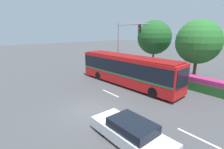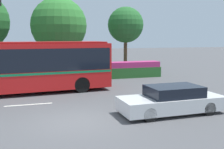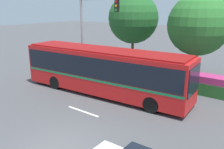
% 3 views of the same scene
% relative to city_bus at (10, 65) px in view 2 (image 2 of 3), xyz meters
% --- Properties ---
extents(ground_plane, '(140.00, 140.00, 0.00)m').
position_rel_city_bus_xyz_m(ground_plane, '(2.87, -6.63, -1.83)').
color(ground_plane, '#4C4C4F').
extents(city_bus, '(12.59, 3.41, 3.22)m').
position_rel_city_bus_xyz_m(city_bus, '(0.00, 0.00, 0.00)').
color(city_bus, red).
rests_on(city_bus, ground).
extents(sedan_foreground, '(4.90, 1.93, 1.29)m').
position_rel_city_bus_xyz_m(sedan_foreground, '(7.34, -6.77, -1.22)').
color(sedan_foreground, silver).
rests_on(sedan_foreground, ground).
extents(flowering_hedge, '(9.70, 1.23, 1.37)m').
position_rel_city_bus_xyz_m(flowering_hedge, '(7.47, 4.33, -1.16)').
color(flowering_hedge, '#286028').
rests_on(flowering_hedge, ground).
extents(street_tree_centre, '(5.07, 5.07, 7.11)m').
position_rel_city_bus_xyz_m(street_tree_centre, '(3.87, 7.62, 2.74)').
color(street_tree_centre, brown).
rests_on(street_tree_centre, ground).
extents(street_tree_right, '(3.58, 3.58, 6.54)m').
position_rel_city_bus_xyz_m(street_tree_right, '(10.55, 8.11, 2.88)').
color(street_tree_right, brown).
rests_on(street_tree_right, ground).
extents(lane_stripe_near, '(2.40, 0.16, 0.01)m').
position_rel_city_bus_xyz_m(lane_stripe_near, '(0.99, -3.13, -1.83)').
color(lane_stripe_near, silver).
rests_on(lane_stripe_near, ground).
extents(lane_stripe_mid, '(2.40, 0.16, 0.01)m').
position_rel_city_bus_xyz_m(lane_stripe_mid, '(9.47, -3.58, -1.83)').
color(lane_stripe_mid, silver).
rests_on(lane_stripe_mid, ground).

